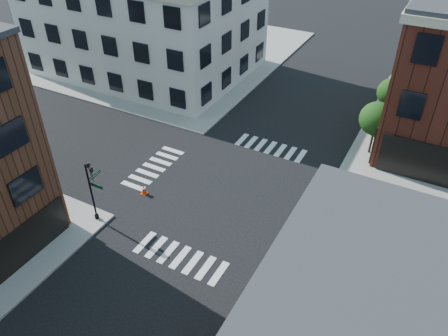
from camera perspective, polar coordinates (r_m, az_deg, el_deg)
name	(u,v)px	position (r m, az deg, el deg)	size (l,w,h in m)	color
ground	(233,194)	(31.90, 1.12, -3.40)	(120.00, 120.00, 0.00)	black
sidewalk_nw	(161,50)	(57.35, -8.23, 15.02)	(30.00, 30.00, 0.15)	gray
building_nw	(145,20)	(50.70, -10.23, 18.53)	(22.00, 16.00, 11.00)	silver
tree_near	(377,121)	(36.43, 19.35, 5.87)	(2.69, 2.69, 4.49)	black
tree_far	(391,94)	(41.92, 21.02, 9.05)	(2.43, 2.43, 4.07)	black
signal_pole	(92,186)	(29.25, -16.83, -2.27)	(1.29, 1.24, 4.60)	black
box_truck	(427,266)	(26.38, 24.95, -11.59)	(9.45, 3.99, 4.17)	white
traffic_cone	(144,189)	(32.21, -10.44, -2.78)	(0.44, 0.44, 0.79)	#F5360A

